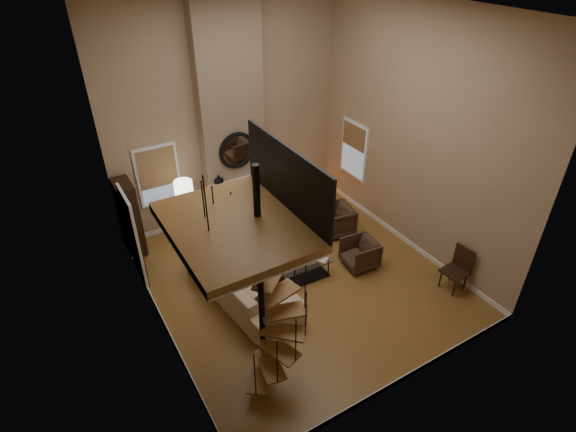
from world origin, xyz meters
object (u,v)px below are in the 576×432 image
accent_lamp (292,197)px  side_chair (458,267)px  coffee_table (303,268)px  floor_lamp (184,193)px  hutch (130,217)px  armchair_far (362,252)px  sofa (241,281)px  armchair_near (338,219)px

accent_lamp → side_chair: 4.87m
coffee_table → floor_lamp: bearing=123.6°
hutch → side_chair: (5.56, -4.81, -0.42)m
side_chair → accent_lamp: bearing=104.9°
hutch → armchair_far: bearing=-36.7°
sofa → accent_lamp: 3.84m
floor_lamp → side_chair: floor_lamp is taller
armchair_near → floor_lamp: 3.83m
sofa → armchair_near: size_ratio=3.53×
floor_lamp → accent_lamp: size_ratio=3.82×
armchair_near → accent_lamp: size_ratio=1.80×
armchair_near → coffee_table: bearing=-49.5°
accent_lamp → hutch: bearing=178.5°
hutch → floor_lamp: (1.23, -0.39, 0.46)m
hutch → armchair_near: hutch is taller
armchair_far → floor_lamp: (-3.07, 2.81, 1.06)m
armchair_near → accent_lamp: (-0.31, 1.71, -0.10)m
armchair_near → side_chair: size_ratio=0.82×
hutch → sofa: 3.15m
armchair_far → coffee_table: armchair_far is taller
coffee_table → side_chair: side_chair is taller
sofa → accent_lamp: size_ratio=6.37×
sofa → side_chair: bearing=-124.1°
accent_lamp → coffee_table: bearing=-116.9°
floor_lamp → accent_lamp: (3.08, 0.28, -1.16)m
armchair_far → floor_lamp: 4.29m
hutch → side_chair: hutch is taller
armchair_near → coffee_table: armchair_near is taller
armchair_far → floor_lamp: bearing=-127.1°
armchair_near → side_chair: bearing=26.0°
coffee_table → armchair_near: bearing=32.0°
armchair_near → side_chair: 3.14m
armchair_far → sofa: bearing=-94.4°
sofa → side_chair: size_ratio=2.88×
armchair_far → side_chair: 2.05m
hutch → sofa: size_ratio=0.61×
sofa → armchair_near: bearing=-80.9°
floor_lamp → hutch: bearing=162.5°
armchair_far → armchair_near: bearing=172.2°
hutch → coffee_table: bearing=-45.0°
armchair_far → accent_lamp: 3.09m
coffee_table → sofa: bearing=172.6°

